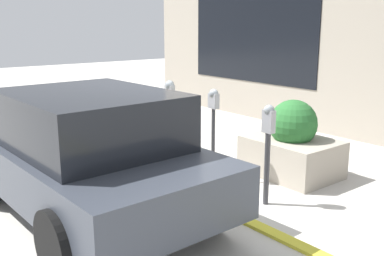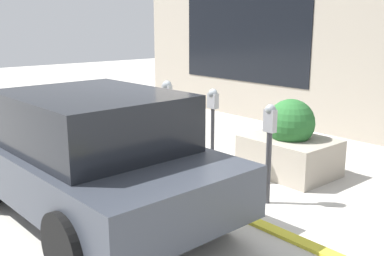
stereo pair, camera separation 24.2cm
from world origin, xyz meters
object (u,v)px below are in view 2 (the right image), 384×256
at_px(parking_meter_second, 213,116).
at_px(planter_box, 290,145).
at_px(parking_meter_middle, 167,107).
at_px(parked_car_front, 90,154).
at_px(parking_meter_nearest, 269,139).

bearing_deg(parking_meter_second, planter_box, -115.39).
relative_size(parking_meter_middle, parked_car_front, 0.36).
distance_m(parking_meter_nearest, parking_meter_middle, 2.21).
xyz_separation_m(parking_meter_nearest, planter_box, (0.56, -1.19, -0.41)).
xyz_separation_m(parking_meter_middle, planter_box, (-1.65, -1.16, -0.51)).
relative_size(parking_meter_nearest, parking_meter_second, 0.95).
height_order(parking_meter_middle, parked_car_front, parked_car_front).
xyz_separation_m(parking_meter_nearest, parked_car_front, (1.10, 1.98, -0.06)).
relative_size(parking_meter_nearest, parked_car_front, 0.34).
bearing_deg(parking_meter_nearest, planter_box, -64.72).
height_order(parking_meter_nearest, parking_meter_second, parking_meter_second).
distance_m(parking_meter_nearest, parked_car_front, 2.27).
height_order(parking_meter_nearest, planter_box, parking_meter_nearest).
relative_size(parking_meter_second, planter_box, 1.04).
bearing_deg(planter_box, parking_meter_middle, 35.11).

